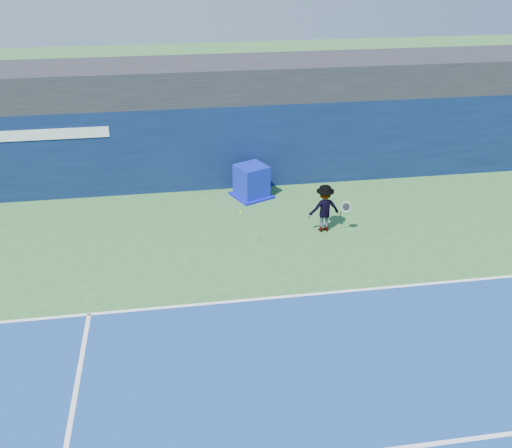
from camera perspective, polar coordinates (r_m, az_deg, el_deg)
The scene contains 7 objects.
ground at distance 12.39m, azimuth 6.46°, elevation -15.03°, with size 80.00×80.00×0.00m, color #336C30.
baseline at distance 14.66m, azimuth 3.48°, elevation -7.21°, with size 24.00×0.10×0.01m, color white.
stadium_band at distance 20.98m, azimuth -1.20°, elevation 14.38°, with size 36.00×3.00×1.20m, color black.
back_wall_assembly at distance 20.62m, azimuth -0.78°, elevation 8.06°, with size 36.00×1.03×3.00m.
equipment_cart at distance 19.79m, azimuth -0.45°, elevation 4.17°, with size 1.58×1.58×1.15m.
tennis_player at distance 17.51m, azimuth 6.85°, elevation 1.59°, with size 1.24×0.70×1.52m.
tennis_ball at distance 15.94m, azimuth -1.56°, elevation 1.14°, with size 0.07×0.07×0.07m.
Camera 1 is at (-2.73, -8.76, 8.32)m, focal length 40.00 mm.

